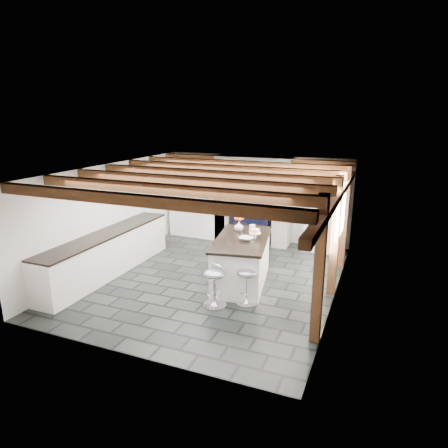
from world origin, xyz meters
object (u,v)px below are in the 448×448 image
at_px(range_cooker, 253,225).
at_px(bar_stool_far, 215,280).
at_px(bar_stool_near, 247,279).
at_px(kitchen_island, 242,260).

relative_size(range_cooker, bar_stool_far, 1.26).
bearing_deg(bar_stool_near, range_cooker, 87.30).
bearing_deg(bar_stool_far, bar_stool_near, 54.61).
xyz_separation_m(range_cooker, bar_stool_far, (0.55, -3.80, 0.03)).
xyz_separation_m(bar_stool_near, bar_stool_far, (-0.49, -0.31, 0.01)).
height_order(kitchen_island, bar_stool_far, kitchen_island).
bearing_deg(bar_stool_far, kitchen_island, 107.87).
bearing_deg(kitchen_island, bar_stool_far, -104.92).
bearing_deg(kitchen_island, bar_stool_near, -74.78).
height_order(range_cooker, bar_stool_far, range_cooker).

